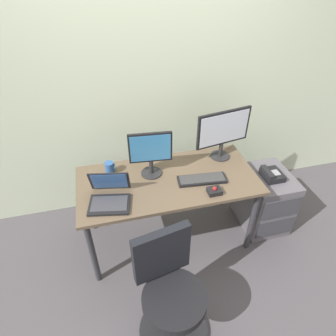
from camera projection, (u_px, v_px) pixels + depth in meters
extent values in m
plane|color=#4D484D|center=(168.00, 236.00, 2.95)|extent=(8.00, 8.00, 0.00)
cube|color=beige|center=(149.00, 75.00, 2.64)|extent=(6.00, 0.10, 2.80)
cube|color=brown|center=(168.00, 180.00, 2.50)|extent=(1.53, 0.73, 0.03)
cylinder|color=#2D2D33|center=(93.00, 253.00, 2.36)|extent=(0.05, 0.05, 0.72)
cylinder|color=#2D2D33|center=(252.00, 221.00, 2.63)|extent=(0.05, 0.05, 0.72)
cylinder|color=#2D2D33|center=(90.00, 202.00, 2.82)|extent=(0.05, 0.05, 0.72)
cylinder|color=#2D2D33|center=(225.00, 179.00, 3.10)|extent=(0.05, 0.05, 0.72)
cube|color=#5A565D|center=(264.00, 200.00, 2.93)|extent=(0.42, 0.52, 0.61)
cube|color=#38383D|center=(282.00, 209.00, 2.64)|extent=(0.38, 0.01, 0.21)
cube|color=#38383D|center=(275.00, 227.00, 2.80)|extent=(0.38, 0.01, 0.21)
cube|color=black|center=(272.00, 175.00, 2.71)|extent=(0.17, 0.20, 0.06)
cube|color=black|center=(267.00, 172.00, 2.67)|extent=(0.05, 0.18, 0.04)
cube|color=gray|center=(275.00, 173.00, 2.69)|extent=(0.07, 0.08, 0.01)
cylinder|color=black|center=(174.00, 329.00, 2.22)|extent=(0.52, 0.52, 0.03)
cylinder|color=#333338|center=(174.00, 316.00, 2.09)|extent=(0.06, 0.06, 0.39)
cylinder|color=black|center=(174.00, 300.00, 1.95)|extent=(0.44, 0.44, 0.07)
cube|color=black|center=(162.00, 253.00, 1.94)|extent=(0.40, 0.13, 0.42)
cylinder|color=#262628|center=(220.00, 156.00, 2.75)|extent=(0.18, 0.18, 0.01)
cylinder|color=#262628|center=(221.00, 149.00, 2.71)|extent=(0.04, 0.04, 0.13)
cube|color=black|center=(224.00, 128.00, 2.57)|extent=(0.52, 0.11, 0.33)
cube|color=silver|center=(224.00, 129.00, 2.56)|extent=(0.47, 0.09, 0.29)
cylinder|color=#262628|center=(151.00, 173.00, 2.55)|extent=(0.18, 0.18, 0.01)
cylinder|color=#262628|center=(151.00, 167.00, 2.51)|extent=(0.04, 0.04, 0.12)
cube|color=black|center=(150.00, 147.00, 2.38)|extent=(0.36, 0.06, 0.27)
cube|color=teal|center=(151.00, 148.00, 2.37)|extent=(0.33, 0.04, 0.24)
cube|color=black|center=(202.00, 180.00, 2.47)|extent=(0.42, 0.18, 0.02)
cube|color=#353535|center=(202.00, 178.00, 2.46)|extent=(0.39, 0.15, 0.01)
cube|color=black|center=(109.00, 205.00, 2.23)|extent=(0.35, 0.28, 0.02)
cube|color=#38383D|center=(109.00, 203.00, 2.22)|extent=(0.30, 0.21, 0.00)
cube|color=black|center=(110.00, 181.00, 2.28)|extent=(0.32, 0.14, 0.21)
cube|color=#335999|center=(110.00, 181.00, 2.27)|extent=(0.28, 0.12, 0.18)
cube|color=black|center=(214.00, 191.00, 2.34)|extent=(0.11, 0.09, 0.04)
sphere|color=maroon|center=(215.00, 189.00, 2.32)|extent=(0.04, 0.04, 0.04)
cylinder|color=#2C5594|center=(109.00, 168.00, 2.53)|extent=(0.08, 0.08, 0.11)
torus|color=#2B5786|center=(114.00, 167.00, 2.54)|extent=(0.01, 0.07, 0.07)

